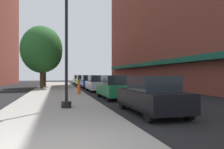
{
  "coord_description": "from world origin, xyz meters",
  "views": [
    {
      "loc": [
        0.03,
        -4.6,
        1.69
      ],
      "look_at": [
        6.47,
        20.29,
        1.74
      ],
      "focal_mm": 34.36,
      "sensor_mm": 36.0,
      "label": 1
    }
  ],
  "objects_px": {
    "tree_near": "(45,52)",
    "car_black": "(151,95)",
    "lamppost": "(66,43)",
    "car_white": "(78,80)",
    "fire_hydrant": "(79,89)",
    "tree_mid": "(42,50)",
    "car_blue": "(88,82)",
    "parking_meter_near": "(80,83)",
    "car_silver": "(97,84)",
    "car_green": "(114,87)",
    "car_yellow": "(82,80)"
  },
  "relations": [
    {
      "from": "car_black",
      "to": "car_white",
      "type": "relative_size",
      "value": 1.0
    },
    {
      "from": "tree_mid",
      "to": "car_green",
      "type": "height_order",
      "value": "tree_mid"
    },
    {
      "from": "fire_hydrant",
      "to": "parking_meter_near",
      "type": "relative_size",
      "value": 0.6
    },
    {
      "from": "car_silver",
      "to": "car_white",
      "type": "height_order",
      "value": "same"
    },
    {
      "from": "fire_hydrant",
      "to": "tree_near",
      "type": "height_order",
      "value": "tree_near"
    },
    {
      "from": "car_white",
      "to": "parking_meter_near",
      "type": "bearing_deg",
      "value": -96.17
    },
    {
      "from": "tree_mid",
      "to": "car_silver",
      "type": "relative_size",
      "value": 1.69
    },
    {
      "from": "car_silver",
      "to": "parking_meter_near",
      "type": "bearing_deg",
      "value": -134.35
    },
    {
      "from": "parking_meter_near",
      "to": "car_white",
      "type": "bearing_deg",
      "value": 84.77
    },
    {
      "from": "tree_mid",
      "to": "car_silver",
      "type": "xyz_separation_m",
      "value": [
        5.66,
        -4.61,
        -3.84
      ]
    },
    {
      "from": "fire_hydrant",
      "to": "car_white",
      "type": "xyz_separation_m",
      "value": [
        2.22,
        23.4,
        0.29
      ]
    },
    {
      "from": "fire_hydrant",
      "to": "tree_near",
      "type": "xyz_separation_m",
      "value": [
        -3.36,
        13.02,
        4.3
      ]
    },
    {
      "from": "tree_mid",
      "to": "car_white",
      "type": "relative_size",
      "value": 1.69
    },
    {
      "from": "parking_meter_near",
      "to": "car_silver",
      "type": "xyz_separation_m",
      "value": [
        1.95,
        1.91,
        -0.14
      ]
    },
    {
      "from": "car_silver",
      "to": "fire_hydrant",
      "type": "bearing_deg",
      "value": -117.8
    },
    {
      "from": "parking_meter_near",
      "to": "car_blue",
      "type": "xyz_separation_m",
      "value": [
        1.95,
        8.05,
        -0.14
      ]
    },
    {
      "from": "car_green",
      "to": "car_white",
      "type": "relative_size",
      "value": 1.0
    },
    {
      "from": "tree_near",
      "to": "car_black",
      "type": "height_order",
      "value": "tree_near"
    },
    {
      "from": "fire_hydrant",
      "to": "car_blue",
      "type": "distance_m",
      "value": 10.38
    },
    {
      "from": "car_black",
      "to": "lamppost",
      "type": "bearing_deg",
      "value": 153.65
    },
    {
      "from": "car_green",
      "to": "car_white",
      "type": "xyz_separation_m",
      "value": [
        0.0,
        26.29,
        0.0
      ]
    },
    {
      "from": "lamppost",
      "to": "tree_near",
      "type": "height_order",
      "value": "tree_near"
    },
    {
      "from": "lamppost",
      "to": "car_white",
      "type": "bearing_deg",
      "value": 83.41
    },
    {
      "from": "tree_mid",
      "to": "car_black",
      "type": "relative_size",
      "value": 1.69
    },
    {
      "from": "tree_mid",
      "to": "car_white",
      "type": "bearing_deg",
      "value": 69.06
    },
    {
      "from": "car_silver",
      "to": "car_white",
      "type": "distance_m",
      "value": 19.41
    },
    {
      "from": "parking_meter_near",
      "to": "car_black",
      "type": "bearing_deg",
      "value": -79.99
    },
    {
      "from": "lamppost",
      "to": "fire_hydrant",
      "type": "relative_size",
      "value": 7.47
    },
    {
      "from": "fire_hydrant",
      "to": "tree_near",
      "type": "relative_size",
      "value": 0.11
    },
    {
      "from": "parking_meter_near",
      "to": "tree_mid",
      "type": "distance_m",
      "value": 8.36
    },
    {
      "from": "car_green",
      "to": "car_yellow",
      "type": "distance_m",
      "value": 19.71
    },
    {
      "from": "car_green",
      "to": "car_black",
      "type": "bearing_deg",
      "value": -91.01
    },
    {
      "from": "parking_meter_near",
      "to": "tree_near",
      "type": "bearing_deg",
      "value": 108.35
    },
    {
      "from": "tree_near",
      "to": "car_black",
      "type": "xyz_separation_m",
      "value": [
        5.58,
        -21.98,
        -4.01
      ]
    },
    {
      "from": "fire_hydrant",
      "to": "car_yellow",
      "type": "height_order",
      "value": "car_yellow"
    },
    {
      "from": "parking_meter_near",
      "to": "car_silver",
      "type": "bearing_deg",
      "value": 44.43
    },
    {
      "from": "car_black",
      "to": "car_white",
      "type": "distance_m",
      "value": 32.37
    },
    {
      "from": "lamppost",
      "to": "car_blue",
      "type": "relative_size",
      "value": 1.37
    },
    {
      "from": "lamppost",
      "to": "parking_meter_near",
      "type": "bearing_deg",
      "value": 80.26
    },
    {
      "from": "fire_hydrant",
      "to": "car_white",
      "type": "distance_m",
      "value": 23.51
    },
    {
      "from": "fire_hydrant",
      "to": "parking_meter_near",
      "type": "distance_m",
      "value": 2.14
    },
    {
      "from": "car_white",
      "to": "car_yellow",
      "type": "bearing_deg",
      "value": -90.94
    },
    {
      "from": "car_black",
      "to": "car_white",
      "type": "height_order",
      "value": "same"
    },
    {
      "from": "fire_hydrant",
      "to": "tree_mid",
      "type": "xyz_separation_m",
      "value": [
        -3.45,
        8.6,
        4.13
      ]
    },
    {
      "from": "tree_mid",
      "to": "car_black",
      "type": "bearing_deg",
      "value": -72.12
    },
    {
      "from": "parking_meter_near",
      "to": "car_blue",
      "type": "distance_m",
      "value": 8.29
    },
    {
      "from": "lamppost",
      "to": "tree_near",
      "type": "bearing_deg",
      "value": 95.85
    },
    {
      "from": "car_black",
      "to": "car_blue",
      "type": "height_order",
      "value": "same"
    },
    {
      "from": "tree_mid",
      "to": "car_blue",
      "type": "distance_m",
      "value": 7.01
    },
    {
      "from": "parking_meter_near",
      "to": "car_black",
      "type": "height_order",
      "value": "car_black"
    }
  ]
}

